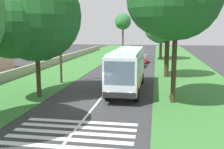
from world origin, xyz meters
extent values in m
plane|color=#333335|center=(0.00, 0.00, 0.00)|extent=(160.00, 160.00, 0.00)
cube|color=#387533|center=(15.00, 8.20, 0.02)|extent=(120.00, 8.00, 0.04)
cube|color=#387533|center=(15.00, -8.20, 0.02)|extent=(120.00, 8.00, 0.04)
cube|color=silver|center=(15.00, 0.00, 0.00)|extent=(110.00, 0.16, 0.01)
cube|color=silver|center=(5.06, -1.80, 2.10)|extent=(11.00, 2.50, 2.90)
cube|color=slate|center=(5.36, -1.80, 2.62)|extent=(9.68, 2.54, 0.85)
cube|color=slate|center=(-0.40, -1.80, 2.45)|extent=(0.08, 2.20, 1.74)
cube|color=orange|center=(5.06, -1.80, 1.10)|extent=(10.78, 2.53, 0.36)
cube|color=silver|center=(5.06, -1.80, 3.64)|extent=(10.56, 2.30, 0.18)
cube|color=black|center=(-0.52, -1.80, 0.87)|extent=(0.16, 2.40, 0.40)
sphere|color=#F2EDCC|center=(-0.46, -1.00, 1.00)|extent=(0.24, 0.24, 0.24)
sphere|color=#F2EDCC|center=(-0.46, -2.60, 1.00)|extent=(0.24, 0.24, 0.24)
cylinder|color=black|center=(1.16, -0.65, 0.55)|extent=(1.10, 0.32, 1.10)
cylinder|color=black|center=(8.56, -0.65, 0.55)|extent=(1.10, 0.32, 1.10)
cylinder|color=black|center=(1.16, -2.95, 0.55)|extent=(1.10, 0.32, 1.10)
cylinder|color=black|center=(8.56, -2.95, 0.55)|extent=(1.10, 0.32, 1.10)
cube|color=silver|center=(-7.65, 0.00, 0.00)|extent=(0.45, 6.80, 0.01)
cube|color=silver|center=(-6.75, 0.00, 0.00)|extent=(0.45, 6.80, 0.01)
cube|color=silver|center=(-5.85, 0.00, 0.00)|extent=(0.45, 6.80, 0.01)
cube|color=silver|center=(-4.95, 0.00, 0.00)|extent=(0.45, 6.80, 0.01)
cube|color=silver|center=(-4.05, 0.00, 0.00)|extent=(0.45, 6.80, 0.01)
cube|color=silver|center=(21.07, -1.63, 0.53)|extent=(4.30, 1.75, 0.70)
cube|color=slate|center=(20.97, -1.63, 1.15)|extent=(2.00, 1.61, 0.55)
cylinder|color=black|center=(19.72, -0.85, 0.32)|extent=(0.64, 0.22, 0.64)
cylinder|color=black|center=(22.42, -0.85, 0.32)|extent=(0.64, 0.22, 0.64)
cylinder|color=black|center=(19.72, -2.41, 0.32)|extent=(0.64, 0.22, 0.64)
cylinder|color=black|center=(22.42, -2.41, 0.32)|extent=(0.64, 0.22, 0.64)
cube|color=#B21E1E|center=(26.24, -1.98, 0.53)|extent=(4.30, 1.75, 0.70)
cube|color=slate|center=(26.14, -1.98, 1.15)|extent=(2.00, 1.61, 0.55)
cylinder|color=black|center=(24.89, -1.20, 0.32)|extent=(0.64, 0.22, 0.64)
cylinder|color=black|center=(27.59, -1.20, 0.32)|extent=(0.64, 0.22, 0.64)
cylinder|color=black|center=(24.89, -2.76, 0.32)|extent=(0.64, 0.22, 0.64)
cylinder|color=black|center=(27.59, -2.76, 0.32)|extent=(0.64, 0.22, 0.64)
cylinder|color=#3D2D1E|center=(1.32, 5.13, 2.32)|extent=(0.36, 0.36, 4.57)
sphere|color=#1E5623|center=(1.32, 5.13, 6.59)|extent=(7.22, 7.22, 7.22)
sphere|color=#1E5623|center=(3.49, 5.13, 6.05)|extent=(5.14, 5.14, 5.14)
sphere|color=#1E5623|center=(-0.48, 6.21, 6.05)|extent=(5.36, 5.36, 5.36)
cylinder|color=#3D2D1E|center=(63.06, 5.76, 3.29)|extent=(0.48, 0.48, 6.49)
sphere|color=#286B2D|center=(63.06, 5.76, 7.86)|extent=(4.84, 4.84, 4.84)
sphere|color=#286B2D|center=(64.51, 5.76, 7.50)|extent=(2.79, 2.79, 2.79)
sphere|color=#286B2D|center=(61.85, 6.49, 7.50)|extent=(2.77, 2.77, 2.77)
cylinder|color=#3D2D1E|center=(1.25, -5.69, 3.13)|extent=(0.37, 0.37, 6.17)
sphere|color=#1E5623|center=(3.23, -5.69, 7.53)|extent=(4.41, 4.41, 4.41)
cylinder|color=#3D2D1E|center=(12.69, -5.58, 2.75)|extent=(0.54, 0.54, 5.42)
sphere|color=#337A38|center=(12.69, -5.58, 7.00)|extent=(5.61, 5.61, 5.61)
sphere|color=#337A38|center=(14.37, -5.58, 6.58)|extent=(3.24, 3.24, 3.24)
sphere|color=#337A38|center=(11.28, -4.74, 6.58)|extent=(3.54, 3.54, 3.54)
cylinder|color=#4C3826|center=(31.76, -5.15, 2.18)|extent=(0.50, 0.50, 4.28)
sphere|color=#337A38|center=(31.76, -5.15, 5.94)|extent=(5.92, 5.92, 5.92)
sphere|color=#337A38|center=(33.54, -5.15, 5.50)|extent=(4.04, 4.04, 4.04)
sphere|color=#337A38|center=(30.28, -4.27, 5.50)|extent=(4.07, 4.07, 4.07)
cylinder|color=#473828|center=(7.30, 5.36, 3.82)|extent=(0.24, 0.24, 7.55)
cube|color=#3D3326|center=(7.30, 5.36, 6.99)|extent=(0.12, 1.40, 0.12)
cube|color=#9E937F|center=(20.00, 11.60, 0.56)|extent=(70.00, 0.40, 1.03)
camera|label=1|loc=(-19.31, -4.36, 5.55)|focal=43.52mm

